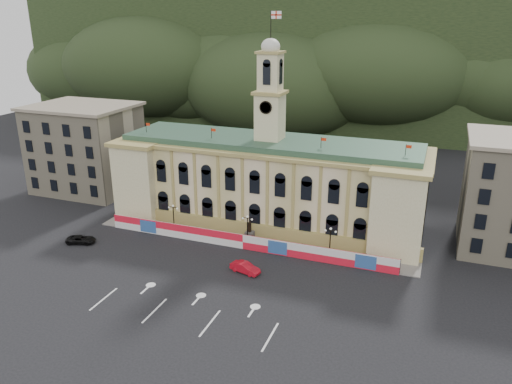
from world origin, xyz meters
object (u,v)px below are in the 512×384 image
at_px(statue, 250,235).
at_px(black_suv, 81,240).
at_px(red_sedan, 245,268).
at_px(lamp_center, 247,227).

xyz_separation_m(statue, black_suv, (-26.41, -10.70, -0.52)).
bearing_deg(red_sedan, black_suv, 104.87).
bearing_deg(black_suv, red_sedan, -107.63).
xyz_separation_m(statue, red_sedan, (3.29, -10.32, -0.41)).
xyz_separation_m(lamp_center, black_suv, (-26.41, -9.70, -2.40)).
distance_m(lamp_center, red_sedan, 10.15).
bearing_deg(red_sedan, statue, 31.82).
distance_m(statue, lamp_center, 2.14).
bearing_deg(black_suv, statue, -86.31).
height_order(statue, red_sedan, statue).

